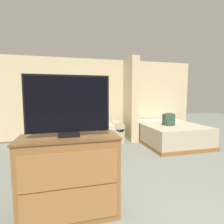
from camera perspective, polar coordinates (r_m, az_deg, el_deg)
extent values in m
cube|color=#CCB78E|center=(5.90, -2.56, 4.22)|extent=(6.37, 0.12, 2.60)
cube|color=#70644E|center=(6.00, -2.36, -8.00)|extent=(6.37, 0.02, 0.06)
cube|color=brown|center=(5.72, -9.14, 5.22)|extent=(0.53, 0.02, 0.40)
cube|color=gray|center=(5.71, -9.13, 5.21)|extent=(0.46, 0.01, 0.33)
cube|color=#CCB78E|center=(5.64, 6.11, 4.12)|extent=(0.24, 0.86, 2.60)
cube|color=tan|center=(5.43, -8.51, -7.53)|extent=(1.69, 0.84, 0.43)
cube|color=tan|center=(5.66, -8.90, -2.50)|extent=(1.69, 0.20, 0.43)
cube|color=tan|center=(5.43, -18.91, -7.80)|extent=(0.26, 0.84, 0.43)
cylinder|color=tan|center=(5.37, -19.01, -4.94)|extent=(0.29, 0.84, 0.29)
cube|color=tan|center=(5.61, 1.53, -7.04)|extent=(0.26, 0.84, 0.43)
cylinder|color=tan|center=(5.55, 1.53, -4.27)|extent=(0.29, 0.84, 0.29)
cube|color=#BAAF94|center=(5.30, -13.07, -4.99)|extent=(0.82, 0.60, 0.10)
cube|color=#BAAF94|center=(5.38, -4.01, -4.69)|extent=(0.82, 0.60, 0.10)
cube|color=brown|center=(4.44, -7.87, -8.63)|extent=(0.80, 0.51, 0.04)
cylinder|color=brown|center=(4.26, -12.41, -12.00)|extent=(0.04, 0.04, 0.35)
cylinder|color=brown|center=(4.34, -2.71, -11.54)|extent=(0.04, 0.04, 0.35)
cylinder|color=brown|center=(4.67, -12.58, -10.40)|extent=(0.04, 0.04, 0.35)
cylinder|color=brown|center=(4.74, -3.76, -10.03)|extent=(0.04, 0.04, 0.35)
cube|color=brown|center=(5.35, -21.73, -4.33)|extent=(0.36, 0.36, 0.04)
cylinder|color=brown|center=(5.29, -23.46, -7.73)|extent=(0.04, 0.04, 0.54)
cylinder|color=brown|center=(5.24, -20.17, -7.71)|extent=(0.04, 0.04, 0.54)
cylinder|color=brown|center=(5.58, -22.96, -7.01)|extent=(0.04, 0.04, 0.54)
cylinder|color=brown|center=(5.54, -19.85, -6.98)|extent=(0.04, 0.04, 0.54)
cylinder|color=tan|center=(5.34, -21.76, -3.49)|extent=(0.17, 0.17, 0.12)
cylinder|color=tan|center=(5.33, -21.79, -2.56)|extent=(0.02, 0.02, 0.05)
cone|color=white|center=(5.31, -21.85, -1.18)|extent=(0.32, 0.32, 0.21)
cube|color=brown|center=(2.28, -13.49, -19.99)|extent=(1.12, 0.48, 0.96)
cube|color=brown|center=(2.12, -13.81, -7.93)|extent=(1.14, 0.50, 0.02)
cube|color=#946133|center=(1.98, -13.53, -18.04)|extent=(1.02, 0.01, 0.38)
cube|color=#946133|center=(2.18, -13.24, -27.82)|extent=(1.02, 0.01, 0.38)
cube|color=black|center=(2.11, -13.84, -7.01)|extent=(0.24, 0.16, 0.05)
cube|color=black|center=(2.06, -14.08, 2.60)|extent=(0.95, 0.04, 0.66)
cube|color=black|center=(2.04, -14.08, 2.56)|extent=(0.91, 0.01, 0.62)
cube|color=brown|center=(5.64, 17.85, -9.01)|extent=(1.66, 2.11, 0.10)
cube|color=tan|center=(5.57, 17.95, -6.09)|extent=(1.62, 2.07, 0.49)
cube|color=white|center=(6.23, 14.02, -2.93)|extent=(1.50, 0.36, 0.10)
cube|color=#2D4733|center=(5.23, 18.00, -2.37)|extent=(0.31, 0.17, 0.32)
cube|color=#2D4733|center=(5.16, 18.55, -3.22)|extent=(0.24, 0.03, 0.14)
ellipsoid|color=#2D4733|center=(5.21, 18.06, -0.61)|extent=(0.30, 0.16, 0.08)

